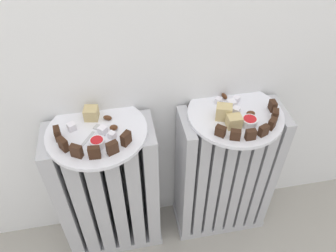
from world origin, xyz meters
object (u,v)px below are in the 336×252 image
at_px(plate_left, 97,132).
at_px(plate_right, 235,114).
at_px(radiator_right, 224,175).
at_px(jam_bowl_left, 97,142).
at_px(jam_bowl_right, 249,121).
at_px(radiator_left, 109,192).
at_px(fork, 92,134).

relative_size(plate_left, plate_right, 1.00).
relative_size(radiator_right, jam_bowl_left, 13.75).
bearing_deg(jam_bowl_right, jam_bowl_left, -179.54).
distance_m(radiator_left, radiator_right, 0.43).
height_order(radiator_right, plate_right, plate_right).
bearing_deg(jam_bowl_left, plate_left, 91.49).
distance_m(radiator_right, plate_left, 0.53).
xyz_separation_m(radiator_right, jam_bowl_left, (-0.43, -0.06, 0.32)).
xyz_separation_m(jam_bowl_left, fork, (-0.02, 0.05, -0.01)).
bearing_deg(jam_bowl_left, radiator_left, 91.49).
bearing_deg(jam_bowl_left, jam_bowl_right, 0.46).
relative_size(radiator_left, radiator_right, 1.00).
bearing_deg(radiator_left, plate_right, -0.00).
xyz_separation_m(radiator_left, jam_bowl_left, (0.00, -0.06, 0.32)).
bearing_deg(plate_right, radiator_left, 180.00).
distance_m(plate_left, fork, 0.02).
xyz_separation_m(radiator_left, plate_right, (0.43, -0.00, 0.30)).
relative_size(radiator_right, jam_bowl_right, 12.41).
xyz_separation_m(plate_right, jam_bowl_left, (-0.43, -0.06, 0.02)).
xyz_separation_m(radiator_right, plate_right, (-0.00, 0.00, 0.30)).
xyz_separation_m(plate_left, plate_right, (0.43, 0.00, 0.00)).
height_order(radiator_right, fork, fork).
relative_size(plate_right, jam_bowl_left, 7.12).
distance_m(plate_left, jam_bowl_right, 0.46).
distance_m(radiator_right, plate_right, 0.30).
relative_size(jam_bowl_left, fork, 0.45).
bearing_deg(radiator_left, jam_bowl_left, -88.51).
distance_m(plate_left, plate_right, 0.43).
bearing_deg(plate_left, jam_bowl_right, -7.72).
xyz_separation_m(radiator_left, jam_bowl_right, (0.45, -0.06, 0.32)).
distance_m(radiator_left, jam_bowl_right, 0.56).
bearing_deg(plate_right, fork, -177.94).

